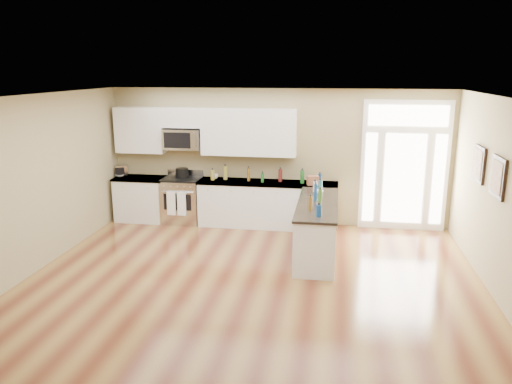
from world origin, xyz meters
The scene contains 20 objects.
ground centered at (0.00, 0.00, 0.00)m, with size 8.00×8.00×0.00m, color #5C2B1A.
room_shell centered at (0.00, 0.00, 1.71)m, with size 8.00×8.00×8.00m.
back_cabinet_left centered at (-2.87, 3.69, 0.44)m, with size 1.10×0.66×0.94m.
back_cabinet_right centered at (-0.16, 3.69, 0.44)m, with size 2.85×0.66×0.94m.
peninsula_cabinet centered at (0.93, 2.24, 0.43)m, with size 0.69×2.32×0.94m.
upper_cabinet_left centered at (-2.88, 3.83, 1.93)m, with size 1.04×0.33×0.95m, color white.
upper_cabinet_right centered at (-0.57, 3.83, 1.93)m, with size 1.94×0.33×0.95m, color white.
upper_cabinet_short centered at (-1.95, 3.83, 2.20)m, with size 0.82×0.33×0.40m, color white.
microwave centered at (-1.95, 3.80, 1.76)m, with size 0.78×0.41×0.42m.
entry_door centered at (2.55, 3.95, 1.30)m, with size 1.70×0.10×2.60m.
wall_art_near centered at (3.47, 2.20, 1.70)m, with size 0.05×0.58×0.58m.
wall_art_far centered at (3.47, 1.20, 1.70)m, with size 0.05×0.58×0.58m.
kitchen_range centered at (-1.97, 3.69, 0.48)m, with size 0.79×0.70×1.08m.
stockpot centered at (-1.99, 3.80, 1.05)m, with size 0.27×0.27×0.21m, color black.
toaster_oven centered at (-3.35, 3.83, 1.05)m, with size 0.25×0.20×0.22m, color silver.
cardboard_box centered at (0.77, 3.57, 1.03)m, with size 0.22×0.16×0.18m, color brown.
bowl_left centered at (-3.35, 3.70, 0.96)m, with size 0.17×0.17×0.04m, color white.
bowl_peninsula centered at (0.92, 2.93, 0.97)m, with size 0.16×0.16×0.05m, color white.
cup_counter centered at (-1.28, 3.79, 0.99)m, with size 0.14×0.14×0.11m, color white.
counter_bottles centered at (0.23, 3.07, 1.06)m, with size 2.36×2.45×0.30m.
Camera 1 is at (1.21, -6.12, 3.19)m, focal length 35.00 mm.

